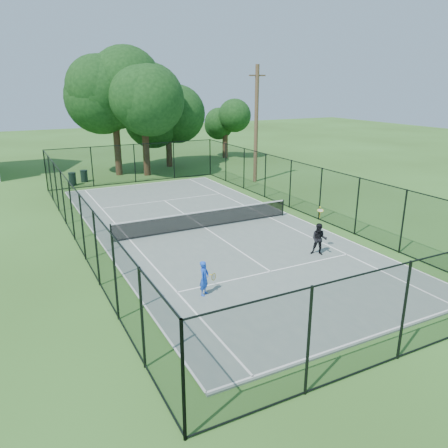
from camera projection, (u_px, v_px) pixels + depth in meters
name	position (u px, v px, depth m)	size (l,w,h in m)	color
ground	(205.00, 229.00, 23.39)	(120.00, 120.00, 0.00)	#31541C
tennis_court	(205.00, 228.00, 23.38)	(11.00, 24.00, 0.06)	slate
tennis_net	(205.00, 219.00, 23.22)	(10.08, 0.08, 0.95)	black
fence	(205.00, 202.00, 22.93)	(13.10, 26.10, 3.00)	black
tree_near_left	(114.00, 103.00, 35.43)	(7.33, 7.33, 9.56)	#332114
tree_near_mid	(144.00, 106.00, 35.34)	(7.04, 7.04, 9.21)	#332114
tree_near_right	(168.00, 112.00, 39.47)	(5.66, 5.66, 7.81)	#332114
tree_far_right	(225.00, 125.00, 44.72)	(4.17, 4.17, 5.51)	#332114
trash_bin_left	(72.00, 179.00, 33.20)	(0.58, 0.58, 0.99)	black
trash_bin_right	(84.00, 176.00, 34.41)	(0.58, 0.58, 0.93)	black
utility_pole	(256.00, 124.00, 33.35)	(1.40, 0.30, 8.78)	#4C3823
player_blue	(204.00, 278.00, 15.82)	(0.87, 0.55, 1.31)	blue
player_black	(319.00, 239.00, 19.53)	(0.90, 0.93, 2.13)	black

